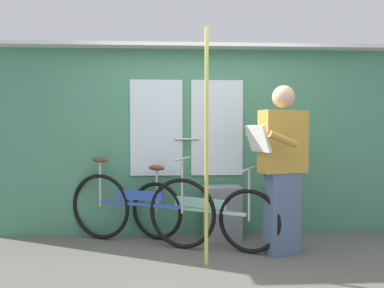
{
  "coord_description": "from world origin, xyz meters",
  "views": [
    {
      "loc": [
        -0.38,
        -3.52,
        1.27
      ],
      "look_at": [
        -0.17,
        0.42,
        1.09
      ],
      "focal_mm": 37.17,
      "sensor_mm": 36.0,
      "label": 1
    }
  ],
  "objects_px": {
    "passenger_reading_newspaper": "(282,166)",
    "handrail_pole": "(206,148)",
    "trash_bin_by_wall": "(222,212)",
    "bicycle_leaning_behind": "(199,213)",
    "bicycle_near_door": "(139,208)"
  },
  "relations": [
    {
      "from": "passenger_reading_newspaper",
      "to": "handrail_pole",
      "type": "bearing_deg",
      "value": 1.87
    },
    {
      "from": "passenger_reading_newspaper",
      "to": "trash_bin_by_wall",
      "type": "distance_m",
      "value": 0.97
    },
    {
      "from": "handrail_pole",
      "to": "bicycle_leaning_behind",
      "type": "bearing_deg",
      "value": 92.17
    },
    {
      "from": "bicycle_leaning_behind",
      "to": "trash_bin_by_wall",
      "type": "relative_size",
      "value": 2.57
    },
    {
      "from": "trash_bin_by_wall",
      "to": "bicycle_leaning_behind",
      "type": "bearing_deg",
      "value": -135.78
    },
    {
      "from": "passenger_reading_newspaper",
      "to": "handrail_pole",
      "type": "height_order",
      "value": "handrail_pole"
    },
    {
      "from": "trash_bin_by_wall",
      "to": "handrail_pole",
      "type": "bearing_deg",
      "value": -106.51
    },
    {
      "from": "bicycle_near_door",
      "to": "handrail_pole",
      "type": "relative_size",
      "value": 0.74
    },
    {
      "from": "bicycle_near_door",
      "to": "handrail_pole",
      "type": "bearing_deg",
      "value": -23.21
    },
    {
      "from": "bicycle_leaning_behind",
      "to": "trash_bin_by_wall",
      "type": "distance_m",
      "value": 0.39
    },
    {
      "from": "trash_bin_by_wall",
      "to": "bicycle_near_door",
      "type": "bearing_deg",
      "value": -170.71
    },
    {
      "from": "bicycle_near_door",
      "to": "bicycle_leaning_behind",
      "type": "xyz_separation_m",
      "value": [
        0.64,
        -0.12,
        -0.04
      ]
    },
    {
      "from": "bicycle_near_door",
      "to": "trash_bin_by_wall",
      "type": "height_order",
      "value": "bicycle_near_door"
    },
    {
      "from": "trash_bin_by_wall",
      "to": "handrail_pole",
      "type": "distance_m",
      "value": 1.19
    },
    {
      "from": "trash_bin_by_wall",
      "to": "handrail_pole",
      "type": "xyz_separation_m",
      "value": [
        -0.25,
        -0.86,
        0.78
      ]
    }
  ]
}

